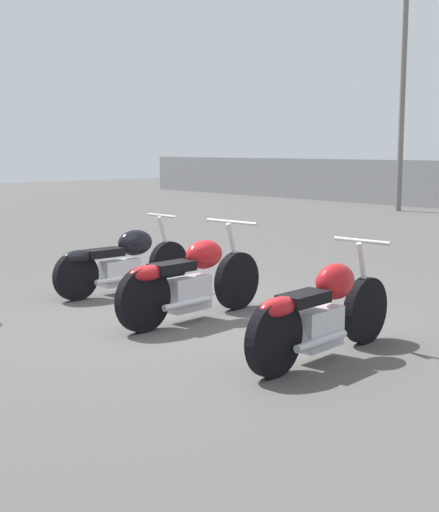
# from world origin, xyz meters

# --- Properties ---
(ground_plane) EXTENTS (60.00, 60.00, 0.00)m
(ground_plane) POSITION_xyz_m (0.00, 0.00, 0.00)
(ground_plane) COLOR #514F4C
(light_pole_left) EXTENTS (0.70, 0.35, 6.56)m
(light_pole_left) POSITION_xyz_m (-6.31, 12.99, 3.94)
(light_pole_left) COLOR slate
(light_pole_left) RESTS_ON ground_plane
(motorcycle_slot_0) EXTENTS (0.57, 2.01, 0.96)m
(motorcycle_slot_0) POSITION_xyz_m (-1.70, 0.24, 0.41)
(motorcycle_slot_0) COLOR black
(motorcycle_slot_0) RESTS_ON ground_plane
(motorcycle_slot_1) EXTENTS (0.73, 2.05, 1.02)m
(motorcycle_slot_1) POSITION_xyz_m (0.00, -0.05, 0.44)
(motorcycle_slot_1) COLOR black
(motorcycle_slot_1) RESTS_ON ground_plane
(motorcycle_slot_2) EXTENTS (0.58, 1.99, 0.99)m
(motorcycle_slot_2) POSITION_xyz_m (1.85, -0.11, 0.42)
(motorcycle_slot_2) COLOR black
(motorcycle_slot_2) RESTS_ON ground_plane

